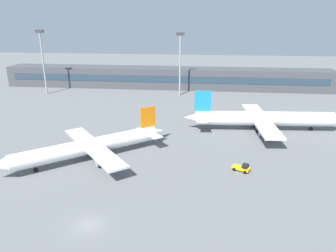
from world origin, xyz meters
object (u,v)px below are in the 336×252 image
Objects in this scene: floodlight_tower_west at (43,58)px; floodlight_tower_east at (180,60)px; baggage_tug_yellow at (242,168)px; airplane_mid at (265,119)px; airplane_near at (88,147)px.

floodlight_tower_east is at bearing 4.12° from floodlight_tower_west.
floodlight_tower_west is at bearing 139.13° from baggage_tug_yellow.
airplane_mid reaches higher than baggage_tug_yellow.
airplane_mid is 1.77× the size of floodlight_tower_west.
floodlight_tower_east reaches higher than airplane_mid.
baggage_tug_yellow is at bearing -40.87° from floodlight_tower_west.
floodlight_tower_east reaches higher than baggage_tug_yellow.
floodlight_tower_east is at bearing 123.75° from airplane_mid.
airplane_near is 1.31× the size of floodlight_tower_east.
baggage_tug_yellow is (-9.00, -26.89, -2.64)m from airplane_mid.
baggage_tug_yellow is (33.76, -2.25, -2.22)m from airplane_near.
floodlight_tower_west is (-82.61, 36.81, 11.48)m from airplane_mid.
airplane_mid is at bearing -24.02° from floodlight_tower_west.
floodlight_tower_east is at bearing 76.68° from airplane_near.
airplane_near is 49.35m from airplane_mid.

